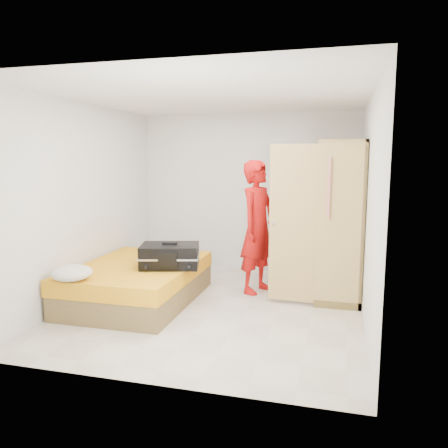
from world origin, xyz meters
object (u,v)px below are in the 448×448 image
(person, at_px, (258,227))
(wardrobe, at_px, (336,224))
(bed, at_px, (138,282))
(round_cushion, at_px, (72,273))
(suitcase, at_px, (170,256))

(person, bearing_deg, wardrobe, -64.59)
(bed, bearing_deg, round_cushion, -112.66)
(round_cushion, bearing_deg, person, 43.58)
(person, height_order, suitcase, person)
(person, relative_size, round_cushion, 4.06)
(bed, bearing_deg, wardrobe, 19.49)
(person, bearing_deg, suitcase, 153.52)
(bed, distance_m, wardrobe, 2.76)
(suitcase, bearing_deg, wardrobe, 8.72)
(suitcase, xyz_separation_m, round_cushion, (-0.84, -0.88, -0.06))
(person, distance_m, round_cushion, 2.53)
(bed, distance_m, round_cushion, 1.03)
(wardrobe, height_order, round_cushion, wardrobe)
(bed, relative_size, wardrobe, 0.96)
(bed, xyz_separation_m, wardrobe, (2.50, 0.88, 0.75))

